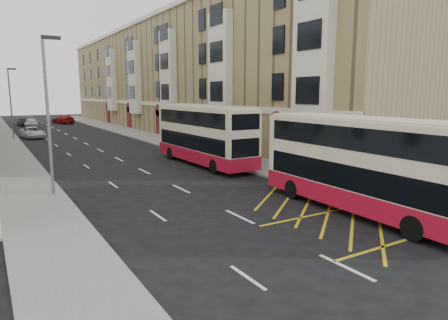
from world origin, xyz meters
TOP-DOWN VIEW (x-y plane):
  - ground at (0.00, 0.00)m, footprint 200.00×200.00m
  - pavement_right at (8.00, 30.00)m, footprint 4.00×120.00m
  - pavement_left at (-7.50, 30.00)m, footprint 3.00×120.00m
  - kerb_right at (6.00, 30.00)m, footprint 0.25×120.00m
  - kerb_left at (-6.00, 30.00)m, footprint 0.25×120.00m
  - road_markings at (0.00, 45.00)m, footprint 10.00×110.00m
  - terrace_right at (14.88, 45.38)m, footprint 10.75×79.00m
  - guard_railing at (6.25, 5.75)m, footprint 0.06×6.56m
  - street_lamp_near at (-6.35, 12.00)m, footprint 0.93×0.18m
  - street_lamp_far at (-6.35, 42.00)m, footprint 0.93×0.18m
  - double_decker_front at (5.00, 1.70)m, footprint 2.76×10.80m
  - double_decker_rear at (4.81, 16.24)m, footprint 2.65×11.06m
  - litter_bin at (6.35, -0.99)m, footprint 0.62×0.62m
  - pedestrian_near at (7.76, 0.84)m, footprint 0.77×0.57m
  - pedestrian_mid at (9.20, 0.19)m, footprint 0.81×0.66m
  - pedestrian_far at (7.53, 2.18)m, footprint 1.03×0.95m
  - white_van at (-4.28, 42.91)m, footprint 2.76×5.01m
  - car_silver at (-2.99, 57.60)m, footprint 2.09×4.78m
  - car_dark at (-3.62, 63.43)m, footprint 1.88×4.09m
  - car_red at (3.00, 65.95)m, footprint 3.56×5.72m

SIDE VIEW (x-z plane):
  - ground at x=0.00m, z-range 0.00..0.00m
  - road_markings at x=0.00m, z-range 0.00..0.01m
  - pavement_right at x=8.00m, z-range 0.00..0.15m
  - pavement_left at x=-7.50m, z-range 0.00..0.15m
  - kerb_right at x=6.00m, z-range 0.00..0.15m
  - kerb_left at x=-6.00m, z-range 0.00..0.15m
  - car_dark at x=-3.62m, z-range 0.00..1.30m
  - white_van at x=-4.28m, z-range 0.00..1.33m
  - litter_bin at x=6.35m, z-range 0.17..1.19m
  - car_red at x=3.00m, z-range 0.00..1.55m
  - car_silver at x=-2.99m, z-range 0.00..1.60m
  - guard_railing at x=6.25m, z-range 0.35..1.36m
  - pedestrian_mid at x=9.20m, z-range 0.15..1.68m
  - pedestrian_far at x=7.53m, z-range 0.15..1.84m
  - pedestrian_near at x=7.76m, z-range 0.15..2.06m
  - double_decker_front at x=5.00m, z-range 0.04..4.32m
  - double_decker_rear at x=4.81m, z-range 0.04..4.44m
  - street_lamp_near at x=-6.35m, z-range 0.64..8.64m
  - street_lamp_far at x=-6.35m, z-range 0.64..8.64m
  - terrace_right at x=14.88m, z-range -0.10..15.15m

